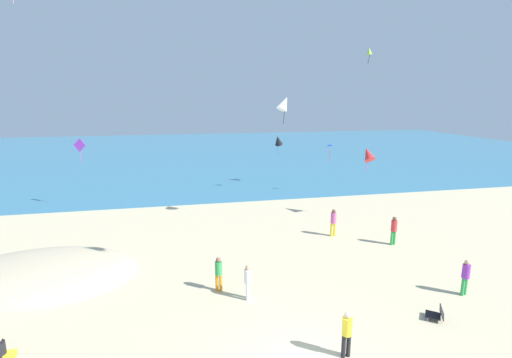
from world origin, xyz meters
The scene contains 17 objects.
ground_plane centered at (0.00, 10.00, 0.00)m, with size 120.00×120.00×0.00m, color beige.
ocean_water centered at (0.00, 49.65, 0.03)m, with size 120.00×60.00×0.05m, color teal.
dune_mound centered at (-10.44, 8.65, 0.00)m, with size 9.22×6.46×1.70m, color beige.
beach_chair_mid_beach centered at (5.88, 1.69, 0.25)m, with size 0.87×0.85×0.58m.
person_0 centered at (-2.09, 5.63, 0.91)m, with size 0.41×0.41×1.58m.
person_1 centered at (-9.57, 2.71, 0.30)m, with size 0.68×0.42×0.83m.
person_2 centered at (8.43, 8.85, 0.98)m, with size 0.39×0.39×1.70m.
person_3 centered at (8.27, 3.08, 0.94)m, with size 0.39×0.39×1.62m.
person_5 centered at (1.53, 0.46, 0.94)m, with size 0.35×0.35×1.63m.
person_6 centered at (-0.96, 4.67, 0.89)m, with size 0.40×0.40×1.54m.
person_7 centered at (5.57, 10.87, 0.99)m, with size 0.36×0.36×1.72m.
kite_white centered at (3.17, 13.87, 8.04)m, with size 1.26×1.07×1.86m.
kite_purple centered at (-10.79, 20.38, 4.90)m, with size 0.94×0.49×1.77m.
kite_lime centered at (11.13, 18.10, 11.88)m, with size 0.56×0.54×1.23m.
kite_blue centered at (9.25, 20.55, 4.37)m, with size 0.55×0.47×1.59m.
kite_black centered at (5.89, 25.14, 4.38)m, with size 1.25×1.26×2.09m.
kite_red centered at (9.11, 13.60, 4.63)m, with size 0.93×1.24×1.79m.
Camera 1 is at (-3.60, -9.50, 8.38)m, focal length 26.17 mm.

